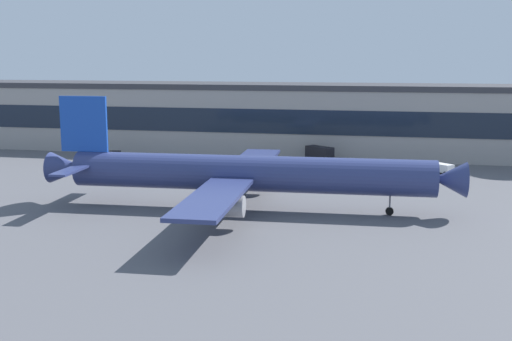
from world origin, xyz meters
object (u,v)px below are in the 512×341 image
(stair_truck, at_px, (320,154))
(pushback_tractor, at_px, (266,160))
(follow_me_car, at_px, (110,155))
(baggage_tug, at_px, (444,168))
(airliner, at_px, (244,173))

(stair_truck, relative_size, pushback_tractor, 1.17)
(stair_truck, relative_size, follow_me_car, 1.30)
(baggage_tug, height_order, stair_truck, stair_truck)
(airliner, distance_m, stair_truck, 42.43)
(pushback_tractor, bearing_deg, follow_me_car, 179.41)
(airliner, bearing_deg, stair_truck, 81.48)
(stair_truck, xyz_separation_m, follow_me_car, (-44.29, -4.04, -0.89))
(airliner, relative_size, follow_me_car, 12.53)
(follow_me_car, bearing_deg, baggage_tug, -2.05)
(baggage_tug, xyz_separation_m, stair_truck, (-23.90, 6.48, 0.89))
(baggage_tug, bearing_deg, pushback_tractor, 176.51)
(airliner, bearing_deg, pushback_tractor, 96.25)
(airliner, bearing_deg, follow_me_car, 135.17)
(airliner, distance_m, follow_me_car, 53.78)
(airliner, xyz_separation_m, pushback_tractor, (-4.10, 37.45, -4.22))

